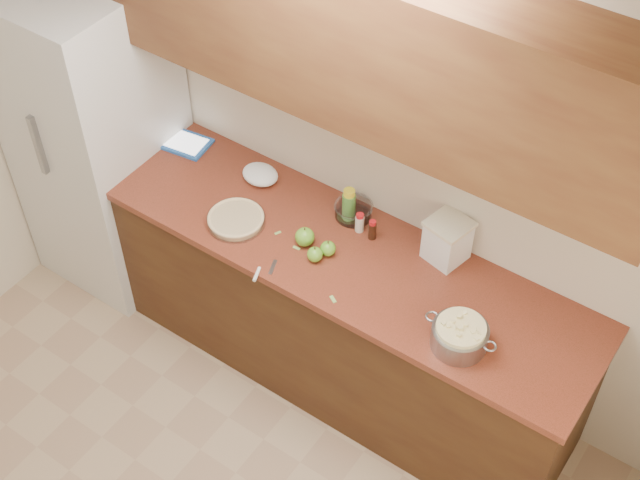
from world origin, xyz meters
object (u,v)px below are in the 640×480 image
Objects in this scene: pie at (236,220)px; colander at (460,336)px; tablet at (186,144)px; flour_canister at (447,240)px.

colander is at bearing -1.54° from pie.
tablet is (-1.77, 0.33, -0.05)m from colander.
flour_canister reaches higher than tablet.
pie reaches higher than tablet.
flour_canister is at bearing 22.10° from pie.
flour_canister is at bearing -5.18° from tablet.
pie is 1.27× the size of flour_canister.
tablet is (-0.57, 0.30, -0.01)m from pie.
pie is 0.99m from flour_canister.
colander reaches higher than pie.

